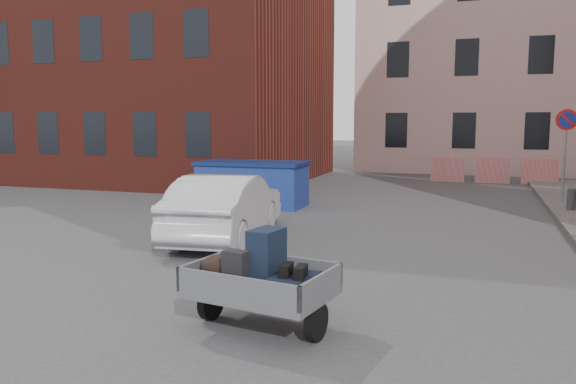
% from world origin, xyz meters
% --- Properties ---
extents(ground, '(120.00, 120.00, 0.00)m').
position_xyz_m(ground, '(0.00, 0.00, 0.00)').
color(ground, '#38383A').
rests_on(ground, ground).
extents(building_brick, '(12.00, 10.00, 14.00)m').
position_xyz_m(building_brick, '(-9.00, 13.00, 7.00)').
color(building_brick, '#591E16').
rests_on(building_brick, ground).
extents(building_pink, '(16.00, 8.00, 14.00)m').
position_xyz_m(building_pink, '(6.00, 22.00, 7.00)').
color(building_pink, '#D0A8A0').
rests_on(building_pink, ground).
extents(far_building, '(6.00, 6.00, 8.00)m').
position_xyz_m(far_building, '(-20.00, 22.00, 4.00)').
color(far_building, maroon).
rests_on(far_building, ground).
extents(no_parking_sign, '(0.60, 0.09, 2.65)m').
position_xyz_m(no_parking_sign, '(6.00, 9.48, 2.01)').
color(no_parking_sign, gray).
rests_on(no_parking_sign, sidewalk).
extents(barriers, '(4.70, 0.18, 1.00)m').
position_xyz_m(barriers, '(4.20, 15.00, 0.50)').
color(barriers, red).
rests_on(barriers, ground).
extents(trailer, '(1.76, 1.92, 1.20)m').
position_xyz_m(trailer, '(1.27, -2.44, 0.61)').
color(trailer, black).
rests_on(trailer, ground).
extents(dumpster, '(3.09, 1.63, 1.29)m').
position_xyz_m(dumpster, '(-2.49, 6.50, 0.65)').
color(dumpster, navy).
rests_on(dumpster, ground).
extents(silver_car, '(1.99, 4.30, 1.36)m').
position_xyz_m(silver_car, '(-1.24, 2.04, 0.68)').
color(silver_car, silver).
rests_on(silver_car, ground).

